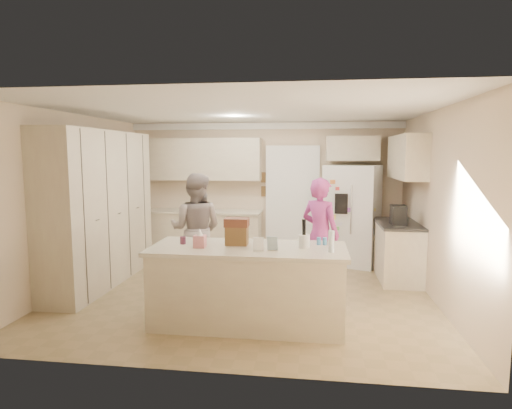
# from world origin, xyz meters

# --- Properties ---
(floor) EXTENTS (5.20, 4.60, 0.02)m
(floor) POSITION_xyz_m (0.00, 0.00, -0.01)
(floor) COLOR #907851
(floor) RESTS_ON ground
(ceiling) EXTENTS (5.20, 4.60, 0.02)m
(ceiling) POSITION_xyz_m (0.00, 0.00, 2.61)
(ceiling) COLOR white
(ceiling) RESTS_ON wall_back
(wall_back) EXTENTS (5.20, 0.02, 2.60)m
(wall_back) POSITION_xyz_m (0.00, 2.31, 1.30)
(wall_back) COLOR beige
(wall_back) RESTS_ON ground
(wall_front) EXTENTS (5.20, 0.02, 2.60)m
(wall_front) POSITION_xyz_m (0.00, -2.31, 1.30)
(wall_front) COLOR beige
(wall_front) RESTS_ON ground
(wall_left) EXTENTS (0.02, 4.60, 2.60)m
(wall_left) POSITION_xyz_m (-2.61, 0.00, 1.30)
(wall_left) COLOR beige
(wall_left) RESTS_ON ground
(wall_right) EXTENTS (0.02, 4.60, 2.60)m
(wall_right) POSITION_xyz_m (2.61, 0.00, 1.30)
(wall_right) COLOR beige
(wall_right) RESTS_ON ground
(crown_back) EXTENTS (5.20, 0.08, 0.12)m
(crown_back) POSITION_xyz_m (0.00, 2.26, 2.53)
(crown_back) COLOR white
(crown_back) RESTS_ON wall_back
(pantry_bank) EXTENTS (0.60, 2.60, 2.35)m
(pantry_bank) POSITION_xyz_m (-2.30, 0.20, 1.18)
(pantry_bank) COLOR beige
(pantry_bank) RESTS_ON floor
(back_base_cab) EXTENTS (2.20, 0.60, 0.88)m
(back_base_cab) POSITION_xyz_m (-1.15, 2.00, 0.44)
(back_base_cab) COLOR beige
(back_base_cab) RESTS_ON floor
(back_countertop) EXTENTS (2.24, 0.63, 0.04)m
(back_countertop) POSITION_xyz_m (-1.15, 1.99, 0.90)
(back_countertop) COLOR beige
(back_countertop) RESTS_ON back_base_cab
(back_upper_cab) EXTENTS (2.20, 0.35, 0.80)m
(back_upper_cab) POSITION_xyz_m (-1.15, 2.12, 1.90)
(back_upper_cab) COLOR beige
(back_upper_cab) RESTS_ON wall_back
(doorway_opening) EXTENTS (0.90, 0.06, 2.10)m
(doorway_opening) POSITION_xyz_m (0.55, 2.28, 1.05)
(doorway_opening) COLOR black
(doorway_opening) RESTS_ON floor
(doorway_casing) EXTENTS (1.02, 0.03, 2.22)m
(doorway_casing) POSITION_xyz_m (0.55, 2.24, 1.05)
(doorway_casing) COLOR white
(doorway_casing) RESTS_ON floor
(wall_frame_upper) EXTENTS (0.15, 0.02, 0.20)m
(wall_frame_upper) POSITION_xyz_m (0.02, 2.27, 1.55)
(wall_frame_upper) COLOR brown
(wall_frame_upper) RESTS_ON wall_back
(wall_frame_lower) EXTENTS (0.15, 0.02, 0.20)m
(wall_frame_lower) POSITION_xyz_m (0.02, 2.27, 1.28)
(wall_frame_lower) COLOR brown
(wall_frame_lower) RESTS_ON wall_back
(refrigerator) EXTENTS (1.09, 0.97, 1.80)m
(refrigerator) POSITION_xyz_m (1.65, 1.85, 0.90)
(refrigerator) COLOR white
(refrigerator) RESTS_ON floor
(fridge_seam) EXTENTS (0.02, 0.02, 1.78)m
(fridge_seam) POSITION_xyz_m (1.65, 1.50, 0.90)
(fridge_seam) COLOR gray
(fridge_seam) RESTS_ON refrigerator
(fridge_dispenser) EXTENTS (0.22, 0.03, 0.35)m
(fridge_dispenser) POSITION_xyz_m (1.43, 1.49, 1.15)
(fridge_dispenser) COLOR black
(fridge_dispenser) RESTS_ON refrigerator
(fridge_handle_l) EXTENTS (0.02, 0.02, 0.85)m
(fridge_handle_l) POSITION_xyz_m (1.60, 1.48, 1.05)
(fridge_handle_l) COLOR silver
(fridge_handle_l) RESTS_ON refrigerator
(fridge_handle_r) EXTENTS (0.02, 0.02, 0.85)m
(fridge_handle_r) POSITION_xyz_m (1.70, 1.48, 1.05)
(fridge_handle_r) COLOR silver
(fridge_handle_r) RESTS_ON refrigerator
(over_fridge_cab) EXTENTS (0.95, 0.35, 0.45)m
(over_fridge_cab) POSITION_xyz_m (1.65, 2.12, 2.10)
(over_fridge_cab) COLOR beige
(over_fridge_cab) RESTS_ON wall_back
(right_base_cab) EXTENTS (0.60, 1.20, 0.88)m
(right_base_cab) POSITION_xyz_m (2.30, 1.00, 0.44)
(right_base_cab) COLOR beige
(right_base_cab) RESTS_ON floor
(right_countertop) EXTENTS (0.63, 1.24, 0.04)m
(right_countertop) POSITION_xyz_m (2.29, 1.00, 0.90)
(right_countertop) COLOR #2D2B28
(right_countertop) RESTS_ON right_base_cab
(right_upper_cab) EXTENTS (0.35, 1.50, 0.70)m
(right_upper_cab) POSITION_xyz_m (2.43, 1.20, 1.95)
(right_upper_cab) COLOR beige
(right_upper_cab) RESTS_ON wall_right
(coffee_maker) EXTENTS (0.22, 0.28, 0.30)m
(coffee_maker) POSITION_xyz_m (2.25, 0.80, 1.07)
(coffee_maker) COLOR black
(coffee_maker) RESTS_ON right_countertop
(island_base) EXTENTS (2.20, 0.90, 0.88)m
(island_base) POSITION_xyz_m (0.20, -1.10, 0.44)
(island_base) COLOR beige
(island_base) RESTS_ON floor
(island_top) EXTENTS (2.28, 0.96, 0.05)m
(island_top) POSITION_xyz_m (0.20, -1.10, 0.90)
(island_top) COLOR beige
(island_top) RESTS_ON island_base
(utensil_crock) EXTENTS (0.13, 0.13, 0.15)m
(utensil_crock) POSITION_xyz_m (0.85, -1.05, 1.00)
(utensil_crock) COLOR white
(utensil_crock) RESTS_ON island_top
(tissue_box) EXTENTS (0.13, 0.13, 0.14)m
(tissue_box) POSITION_xyz_m (-0.35, -1.20, 1.00)
(tissue_box) COLOR #D17A83
(tissue_box) RESTS_ON island_top
(tissue_plume) EXTENTS (0.08, 0.08, 0.08)m
(tissue_plume) POSITION_xyz_m (-0.35, -1.20, 1.10)
(tissue_plume) COLOR white
(tissue_plume) RESTS_ON tissue_box
(dollhouse_body) EXTENTS (0.26, 0.18, 0.22)m
(dollhouse_body) POSITION_xyz_m (0.05, -1.00, 1.04)
(dollhouse_body) COLOR brown
(dollhouse_body) RESTS_ON island_top
(dollhouse_roof) EXTENTS (0.28, 0.20, 0.10)m
(dollhouse_roof) POSITION_xyz_m (0.05, -1.00, 1.20)
(dollhouse_roof) COLOR #592D1E
(dollhouse_roof) RESTS_ON dollhouse_body
(jam_jar) EXTENTS (0.07, 0.07, 0.09)m
(jam_jar) POSITION_xyz_m (-0.60, -1.05, 0.97)
(jam_jar) COLOR #59263F
(jam_jar) RESTS_ON island_top
(greeting_card_a) EXTENTS (0.12, 0.06, 0.16)m
(greeting_card_a) POSITION_xyz_m (0.35, -1.30, 1.01)
(greeting_card_a) COLOR white
(greeting_card_a) RESTS_ON island_top
(greeting_card_b) EXTENTS (0.12, 0.05, 0.16)m
(greeting_card_b) POSITION_xyz_m (0.50, -1.25, 1.01)
(greeting_card_b) COLOR silver
(greeting_card_b) RESTS_ON island_top
(water_bottle) EXTENTS (0.07, 0.07, 0.24)m
(water_bottle) POSITION_xyz_m (1.15, -1.25, 1.04)
(water_bottle) COLOR silver
(water_bottle) RESTS_ON island_top
(shaker_salt) EXTENTS (0.05, 0.05, 0.09)m
(shaker_salt) POSITION_xyz_m (1.02, -0.88, 0.97)
(shaker_salt) COLOR teal
(shaker_salt) RESTS_ON island_top
(shaker_pepper) EXTENTS (0.05, 0.05, 0.09)m
(shaker_pepper) POSITION_xyz_m (1.09, -0.88, 0.97)
(shaker_pepper) COLOR teal
(shaker_pepper) RESTS_ON island_top
(teen_boy) EXTENTS (0.85, 0.67, 1.71)m
(teen_boy) POSITION_xyz_m (-0.83, 0.35, 0.86)
(teen_boy) COLOR gray
(teen_boy) RESTS_ON floor
(teen_girl) EXTENTS (0.73, 0.67, 1.67)m
(teen_girl) POSITION_xyz_m (1.05, 0.27, 0.83)
(teen_girl) COLOR #C642A7
(teen_girl) RESTS_ON floor
(fridge_magnets) EXTENTS (0.76, 0.02, 1.44)m
(fridge_magnets) POSITION_xyz_m (1.65, 1.49, 0.90)
(fridge_magnets) COLOR tan
(fridge_magnets) RESTS_ON refrigerator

